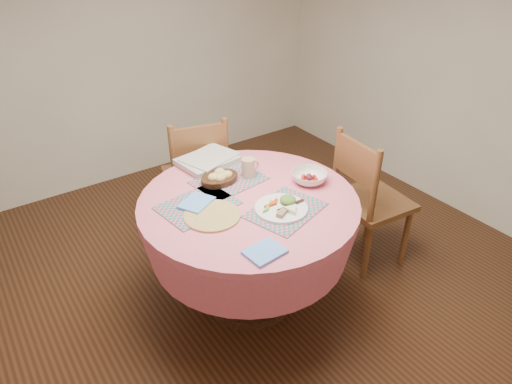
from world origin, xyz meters
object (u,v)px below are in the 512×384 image
(dining_table, at_px, (249,227))
(chair_right, at_px, (367,198))
(bread_bowl, at_px, (220,177))
(chair_back, at_px, (197,174))
(dinner_plate, at_px, (283,207))
(fruit_bowl, at_px, (309,177))
(wicker_trivet, at_px, (212,215))
(latte_mug, at_px, (249,167))

(dining_table, relative_size, chair_right, 1.28)
(bread_bowl, bearing_deg, chair_back, 76.21)
(chair_back, xyz_separation_m, bread_bowl, (-0.14, -0.56, 0.28))
(dinner_plate, bearing_deg, bread_bowl, 105.16)
(dining_table, distance_m, fruit_bowl, 0.46)
(dining_table, relative_size, wicker_trivet, 4.13)
(latte_mug, distance_m, fruit_bowl, 0.37)
(dining_table, xyz_separation_m, wicker_trivet, (-0.25, -0.03, 0.20))
(wicker_trivet, distance_m, bread_bowl, 0.36)
(chair_right, relative_size, latte_mug, 8.26)
(dinner_plate, bearing_deg, latte_mug, 82.17)
(chair_back, distance_m, latte_mug, 0.68)
(wicker_trivet, distance_m, dinner_plate, 0.38)
(chair_back, bearing_deg, chair_right, 144.30)
(chair_back, distance_m, fruit_bowl, 0.96)
(chair_right, bearing_deg, chair_back, 45.03)
(chair_back, xyz_separation_m, latte_mug, (0.04, -0.61, 0.31))
(dinner_plate, xyz_separation_m, bread_bowl, (-0.12, 0.45, 0.01))
(chair_back, height_order, dinner_plate, chair_back)
(chair_back, relative_size, fruit_bowl, 4.53)
(dining_table, distance_m, wicker_trivet, 0.32)
(dinner_plate, bearing_deg, wicker_trivet, 153.85)
(wicker_trivet, bearing_deg, latte_mug, 31.25)
(fruit_bowl, bearing_deg, dinner_plate, -154.48)
(latte_mug, bearing_deg, bread_bowl, 166.21)
(chair_right, distance_m, chair_back, 1.21)
(chair_right, xyz_separation_m, bread_bowl, (-0.90, 0.37, 0.28))
(dining_table, distance_m, bread_bowl, 0.34)
(latte_mug, bearing_deg, wicker_trivet, -148.75)
(latte_mug, bearing_deg, dinner_plate, -97.83)
(dinner_plate, distance_m, fruit_bowl, 0.35)
(fruit_bowl, bearing_deg, latte_mug, 134.97)
(bread_bowl, bearing_deg, wicker_trivet, -127.48)
(wicker_trivet, xyz_separation_m, latte_mug, (0.40, 0.24, 0.06))
(bread_bowl, xyz_separation_m, fruit_bowl, (0.44, -0.30, -0.00))
(wicker_trivet, xyz_separation_m, fruit_bowl, (0.65, -0.02, 0.03))
(chair_back, xyz_separation_m, fruit_bowl, (0.30, -0.87, 0.28))
(chair_right, xyz_separation_m, chair_back, (-0.77, 0.93, -0.00))
(dinner_plate, bearing_deg, dining_table, 114.12)
(dining_table, bearing_deg, dinner_plate, -65.88)
(dining_table, bearing_deg, chair_back, 82.75)
(chair_right, xyz_separation_m, dinner_plate, (-0.78, -0.08, 0.27))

